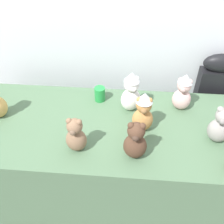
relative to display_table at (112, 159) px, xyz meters
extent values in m
plane|color=gray|center=(0.00, -0.25, -0.36)|extent=(10.00, 10.00, 0.00)
cube|color=silver|center=(0.00, 0.67, 0.94)|extent=(7.00, 0.08, 2.60)
cube|color=#4C6B4C|center=(0.00, 0.00, 0.00)|extent=(1.96, 0.83, 0.73)
cube|color=black|center=(0.80, 0.55, 0.07)|extent=(0.28, 0.12, 0.87)
ellipsoid|color=black|center=(0.80, 0.55, 0.56)|extent=(0.28, 0.12, 0.15)
ellipsoid|color=#B27A42|center=(0.20, -0.02, 0.45)|extent=(0.14, 0.12, 0.17)
sphere|color=#B27A42|center=(0.20, -0.02, 0.57)|extent=(0.10, 0.10, 0.10)
sphere|color=#B27A42|center=(0.17, -0.02, 0.61)|extent=(0.04, 0.04, 0.04)
sphere|color=#B27A42|center=(0.23, -0.02, 0.61)|extent=(0.04, 0.04, 0.04)
sphere|color=olive|center=(0.20, -0.06, 0.56)|extent=(0.04, 0.04, 0.04)
cone|color=silver|center=(0.20, -0.02, 0.63)|extent=(0.11, 0.11, 0.07)
ellipsoid|color=gray|center=(0.67, -0.08, 0.45)|extent=(0.17, 0.16, 0.17)
sphere|color=gray|center=(0.67, -0.08, 0.57)|extent=(0.10, 0.10, 0.10)
sphere|color=gray|center=(0.64, -0.07, 0.61)|extent=(0.04, 0.04, 0.04)
sphere|color=slate|center=(0.66, -0.12, 0.56)|extent=(0.04, 0.04, 0.04)
ellipsoid|color=#4C3323|center=(0.16, -0.25, 0.45)|extent=(0.15, 0.13, 0.17)
sphere|color=#4C3323|center=(0.16, -0.25, 0.57)|extent=(0.10, 0.10, 0.10)
sphere|color=#4C3323|center=(0.12, -0.25, 0.61)|extent=(0.04, 0.04, 0.04)
sphere|color=#4C3323|center=(0.19, -0.25, 0.61)|extent=(0.04, 0.04, 0.04)
sphere|color=#412E23|center=(0.15, -0.29, 0.56)|extent=(0.04, 0.04, 0.04)
ellipsoid|color=#7F6047|center=(-0.20, -0.23, 0.44)|extent=(0.13, 0.12, 0.16)
sphere|color=#7F6047|center=(-0.20, -0.23, 0.56)|extent=(0.09, 0.09, 0.09)
sphere|color=#7F6047|center=(-0.23, -0.22, 0.59)|extent=(0.04, 0.04, 0.04)
sphere|color=#7F6047|center=(-0.17, -0.23, 0.59)|extent=(0.04, 0.04, 0.04)
sphere|color=brown|center=(-0.20, -0.26, 0.55)|extent=(0.04, 0.04, 0.04)
ellipsoid|color=white|center=(0.12, 0.18, 0.45)|extent=(0.18, 0.17, 0.17)
sphere|color=white|center=(0.12, 0.18, 0.58)|extent=(0.10, 0.10, 0.10)
sphere|color=white|center=(0.09, 0.17, 0.62)|extent=(0.04, 0.04, 0.04)
sphere|color=white|center=(0.15, 0.20, 0.62)|extent=(0.04, 0.04, 0.04)
sphere|color=#B4B3AF|center=(0.14, 0.14, 0.57)|extent=(0.04, 0.04, 0.04)
cone|color=silver|center=(0.12, 0.18, 0.64)|extent=(0.11, 0.11, 0.07)
ellipsoid|color=beige|center=(0.48, 0.22, 0.44)|extent=(0.16, 0.14, 0.16)
sphere|color=beige|center=(0.48, 0.22, 0.56)|extent=(0.10, 0.10, 0.10)
sphere|color=beige|center=(0.45, 0.23, 0.60)|extent=(0.04, 0.04, 0.04)
sphere|color=beige|center=(0.51, 0.22, 0.60)|extent=(0.04, 0.04, 0.04)
sphere|color=#A88783|center=(0.47, 0.18, 0.56)|extent=(0.04, 0.04, 0.04)
cone|color=silver|center=(0.48, 0.22, 0.62)|extent=(0.10, 0.10, 0.06)
cylinder|color=#238C3D|center=(-0.11, 0.27, 0.42)|extent=(0.08, 0.08, 0.11)
camera|label=1|loc=(0.11, -1.26, 1.59)|focal=41.35mm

